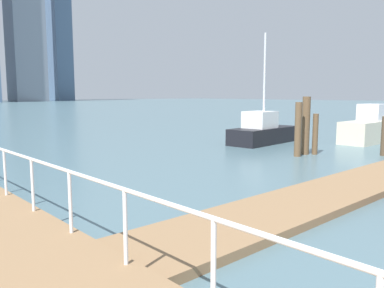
{
  "coord_description": "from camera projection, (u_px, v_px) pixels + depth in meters",
  "views": [
    {
      "loc": [
        -5.94,
        2.02,
        2.72
      ],
      "look_at": [
        0.15,
        8.7,
        1.56
      ],
      "focal_mm": 36.81,
      "sensor_mm": 36.0,
      "label": 1
    }
  ],
  "objects": [
    {
      "name": "dock_piling_2",
      "position": [
        315.0,
        134.0,
        17.66
      ],
      "size": [
        0.25,
        0.25,
        1.84
      ],
      "primitive_type": "cylinder",
      "color": "brown",
      "rests_on": "ground_plane"
    },
    {
      "name": "moored_boat_1",
      "position": [
        262.0,
        131.0,
        21.62
      ],
      "size": [
        4.74,
        2.12,
        5.95
      ],
      "color": "black",
      "rests_on": "ground_plane"
    },
    {
      "name": "skyline_tower_6",
      "position": [
        58.0,
        39.0,
        157.1
      ],
      "size": [
        7.3,
        13.26,
        49.01
      ],
      "primitive_type": "cube",
      "rotation": [
        0.0,
        0.0,
        -0.05
      ],
      "color": "slate",
      "rests_on": "ground_plane"
    },
    {
      "name": "moored_boat_0",
      "position": [
        371.0,
        128.0,
        22.11
      ],
      "size": [
        4.71,
        1.57,
        2.15
      ],
      "color": "beige",
      "rests_on": "ground_plane"
    },
    {
      "name": "floating_dock",
      "position": [
        335.0,
        192.0,
        10.61
      ],
      "size": [
        14.79,
        2.0,
        0.18
      ],
      "primitive_type": "cube",
      "color": "#93704C",
      "rests_on": "ground_plane"
    },
    {
      "name": "dock_piling_1",
      "position": [
        298.0,
        129.0,
        17.04
      ],
      "size": [
        0.29,
        0.29,
        2.36
      ],
      "primitive_type": "cylinder",
      "color": "brown",
      "rests_on": "ground_plane"
    },
    {
      "name": "ground_plane",
      "position": [
        19.0,
        155.0,
        17.5
      ],
      "size": [
        300.0,
        300.0,
        0.0
      ],
      "primitive_type": "plane",
      "color": "slate"
    },
    {
      "name": "dock_piling_0",
      "position": [
        306.0,
        126.0,
        17.62
      ],
      "size": [
        0.35,
        0.35,
        2.6
      ],
      "primitive_type": "cylinder",
      "color": "brown",
      "rests_on": "ground_plane"
    },
    {
      "name": "boardwalk_railing",
      "position": [
        17.0,
        164.0,
        8.35
      ],
      "size": [
        0.06,
        28.51,
        1.08
      ],
      "color": "white",
      "rests_on": "boardwalk"
    }
  ]
}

